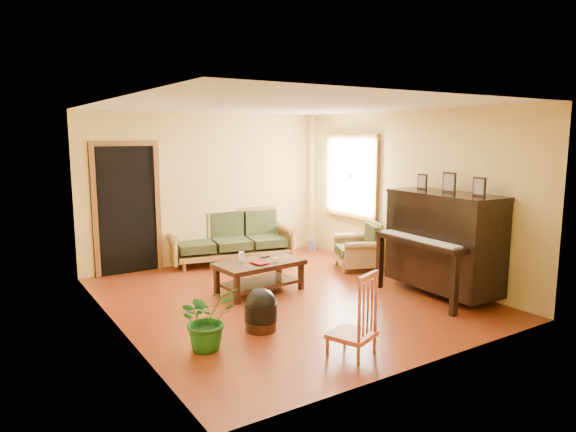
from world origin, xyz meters
TOP-DOWN VIEW (x-y plane):
  - floor at (0.00, 0.00)m, footprint 5.00×5.00m
  - doorway at (-1.45, 2.48)m, footprint 1.08×0.16m
  - window at (2.21, 1.30)m, footprint 0.12×1.36m
  - sofa at (0.25, 2.20)m, footprint 2.27×1.29m
  - coffee_table at (-0.19, 0.42)m, footprint 1.28×0.77m
  - armchair at (1.82, 0.67)m, footprint 1.03×1.05m
  - piano at (1.91, -1.06)m, footprint 1.03×1.67m
  - footstool at (-0.89, -0.85)m, footprint 0.46×0.46m
  - red_chair at (-0.46, -1.94)m, footprint 0.55×0.57m
  - leaning_frame at (1.51, 2.43)m, footprint 0.41×0.14m
  - ceramic_crock at (2.02, 2.20)m, footprint 0.24×0.24m
  - potted_plant at (-1.63, -1.01)m, footprint 0.67×0.60m
  - book at (-0.33, 0.31)m, footprint 0.22×0.27m
  - candle at (-0.38, 0.59)m, footprint 0.10×0.10m
  - glass_jar at (0.00, 0.29)m, footprint 0.09×0.09m
  - remote at (0.02, 0.60)m, footprint 0.14×0.06m

SIDE VIEW (x-z plane):
  - floor at x=0.00m, z-range 0.00..0.00m
  - ceramic_crock at x=2.02m, z-range 0.00..0.22m
  - footstool at x=-0.89m, z-range 0.00..0.37m
  - coffee_table at x=-0.19m, z-range 0.00..0.44m
  - leaning_frame at x=1.51m, z-range 0.00..0.54m
  - potted_plant at x=-1.63m, z-range 0.00..0.66m
  - armchair at x=1.82m, z-range 0.00..0.80m
  - red_chair at x=-0.46m, z-range 0.00..0.88m
  - remote at x=0.02m, z-range 0.44..0.46m
  - book at x=-0.33m, z-range 0.44..0.47m
  - sofa at x=0.25m, z-range 0.00..0.91m
  - glass_jar at x=0.00m, z-range 0.44..0.50m
  - candle at x=-0.38m, z-range 0.44..0.58m
  - piano at x=1.91m, z-range 0.00..1.44m
  - doorway at x=-1.45m, z-range 0.00..2.05m
  - window at x=2.21m, z-range 0.77..2.23m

